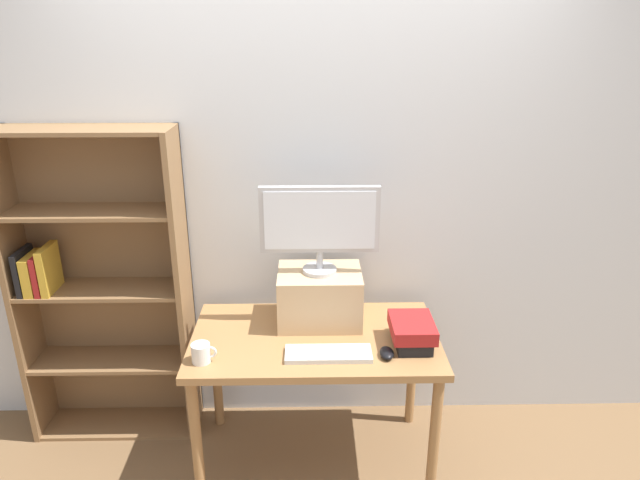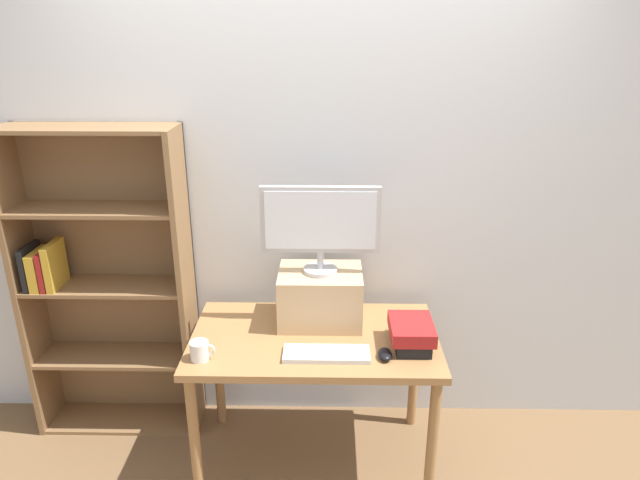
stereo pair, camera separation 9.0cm
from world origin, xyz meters
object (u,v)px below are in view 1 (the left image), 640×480
at_px(computer_monitor, 320,224).
at_px(keyboard, 328,354).
at_px(book_stack, 412,331).
at_px(desk, 315,352).
at_px(computer_mouse, 387,353).
at_px(coffee_mug, 202,353).
at_px(riser_box, 320,296).
at_px(bookshelf_unit, 100,286).

distance_m(computer_monitor, keyboard, 0.60).
relative_size(keyboard, book_stack, 1.45).
bearing_deg(desk, book_stack, -9.76).
bearing_deg(computer_mouse, coffee_mug, -178.18).
distance_m(desk, keyboard, 0.21).
xyz_separation_m(riser_box, keyboard, (0.03, -0.33, -0.12)).
distance_m(computer_monitor, book_stack, 0.66).
height_order(desk, keyboard, keyboard).
xyz_separation_m(riser_box, book_stack, (0.42, -0.23, -0.07)).
xyz_separation_m(computer_monitor, coffee_mug, (-0.53, -0.37, -0.47)).
relative_size(computer_monitor, computer_mouse, 5.46).
distance_m(keyboard, coffee_mug, 0.56).
bearing_deg(keyboard, computer_mouse, -2.00).
relative_size(bookshelf_unit, keyboard, 4.31).
height_order(bookshelf_unit, computer_mouse, bookshelf_unit).
height_order(riser_box, computer_mouse, riser_box).
bearing_deg(computer_mouse, riser_box, 130.62).
relative_size(riser_box, book_stack, 1.52).
relative_size(desk, bookshelf_unit, 0.70).
xyz_separation_m(bookshelf_unit, book_stack, (1.57, -0.39, -0.06)).
distance_m(riser_box, keyboard, 0.36).
bearing_deg(bookshelf_unit, computer_mouse, -19.24).
height_order(computer_mouse, coffee_mug, coffee_mug).
bearing_deg(coffee_mug, computer_monitor, 34.93).
distance_m(desk, riser_box, 0.27).
bearing_deg(computer_monitor, keyboard, -84.31).
height_order(bookshelf_unit, computer_monitor, bookshelf_unit).
height_order(bookshelf_unit, riser_box, bookshelf_unit).
relative_size(keyboard, coffee_mug, 3.46).
distance_m(book_stack, coffee_mug, 0.96).
height_order(riser_box, keyboard, riser_box).
distance_m(desk, coffee_mug, 0.56).
bearing_deg(book_stack, keyboard, -165.61).
height_order(keyboard, book_stack, book_stack).
bearing_deg(computer_mouse, computer_monitor, 130.75).
bearing_deg(book_stack, computer_mouse, -139.72).
height_order(riser_box, book_stack, riser_box).
relative_size(desk, keyboard, 3.03).
bearing_deg(desk, coffee_mug, -157.01).
bearing_deg(coffee_mug, desk, 22.99).
bearing_deg(computer_monitor, computer_mouse, -49.25).
height_order(keyboard, computer_mouse, computer_mouse).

